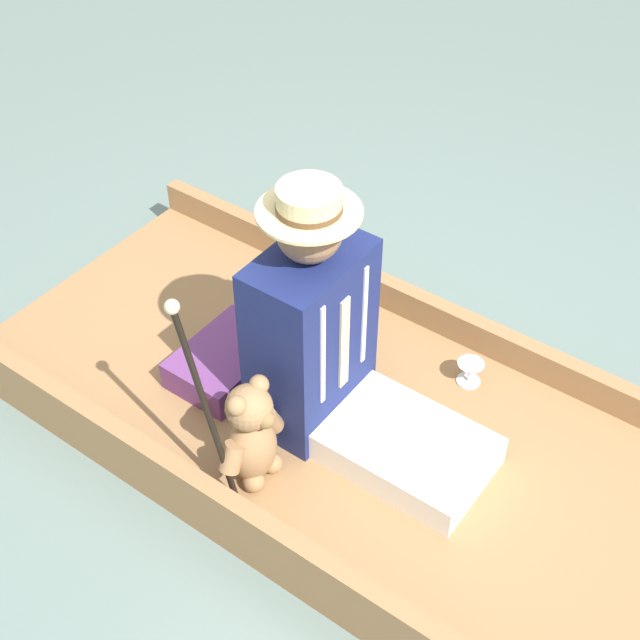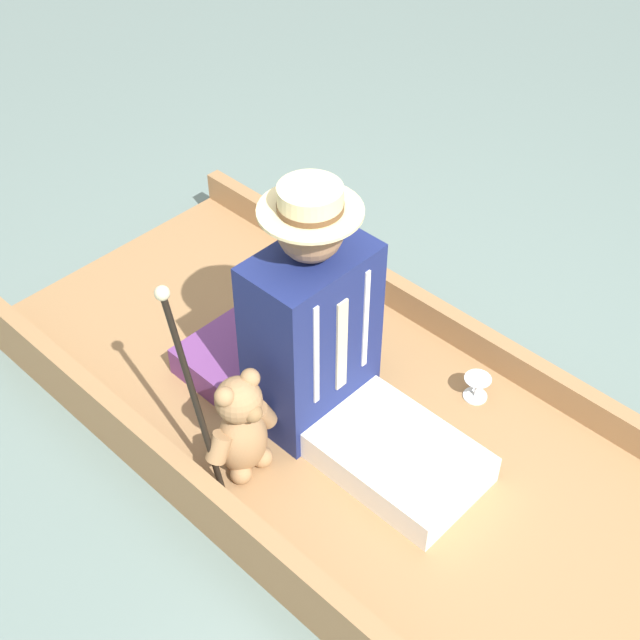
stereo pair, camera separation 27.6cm
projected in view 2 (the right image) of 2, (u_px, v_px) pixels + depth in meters
ground_plane at (359, 451)px, 3.09m from camera, size 16.00×16.00×0.00m
punt_boat at (360, 438)px, 3.04m from camera, size 1.19×2.79×0.24m
seat_cushion at (236, 352)px, 3.20m from camera, size 0.39×0.27×0.11m
seated_person at (330, 350)px, 2.81m from camera, size 0.41×0.80×0.90m
teddy_bear at (242, 428)px, 2.76m from camera, size 0.28×0.17×0.40m
wine_glass at (477, 384)px, 3.07m from camera, size 0.09×0.09×0.09m
walking_cane at (188, 378)px, 2.56m from camera, size 0.04×0.20×0.75m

